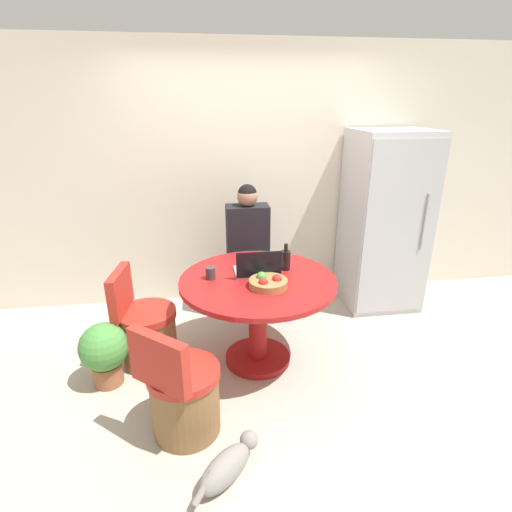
# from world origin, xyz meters

# --- Properties ---
(ground_plane) EXTENTS (12.00, 12.00, 0.00)m
(ground_plane) POSITION_xyz_m (0.00, 0.00, 0.00)
(ground_plane) COLOR #B2A899
(wall_back) EXTENTS (7.00, 0.06, 2.60)m
(wall_back) POSITION_xyz_m (0.00, 1.48, 1.30)
(wall_back) COLOR beige
(wall_back) RESTS_ON ground_plane
(refrigerator) EXTENTS (0.74, 0.71, 1.80)m
(refrigerator) POSITION_xyz_m (1.35, 1.09, 0.90)
(refrigerator) COLOR silver
(refrigerator) RESTS_ON ground_plane
(dining_table) EXTENTS (1.23, 1.23, 0.76)m
(dining_table) POSITION_xyz_m (-0.09, 0.21, 0.56)
(dining_table) COLOR maroon
(dining_table) RESTS_ON ground_plane
(chair_near_left_corner) EXTENTS (0.54, 0.54, 0.83)m
(chair_near_left_corner) POSITION_xyz_m (-0.68, -0.49, 0.28)
(chair_near_left_corner) COLOR brown
(chair_near_left_corner) RESTS_ON ground_plane
(chair_left_side) EXTENTS (0.48, 0.47, 0.83)m
(chair_left_side) POSITION_xyz_m (-0.99, 0.32, 0.28)
(chair_left_side) COLOR brown
(chair_left_side) RESTS_ON ground_plane
(person_seated) EXTENTS (0.40, 0.37, 1.34)m
(person_seated) POSITION_xyz_m (-0.07, 1.05, 0.73)
(person_seated) COLOR #2D2D38
(person_seated) RESTS_ON ground_plane
(laptop) EXTENTS (0.35, 0.26, 0.22)m
(laptop) POSITION_xyz_m (-0.08, 0.29, 0.80)
(laptop) COLOR #B7B7BC
(laptop) RESTS_ON dining_table
(fruit_bowl) EXTENTS (0.29, 0.29, 0.10)m
(fruit_bowl) POSITION_xyz_m (-0.03, 0.06, 0.79)
(fruit_bowl) COLOR olive
(fruit_bowl) RESTS_ON dining_table
(coffee_cup) EXTENTS (0.08, 0.08, 0.10)m
(coffee_cup) POSITION_xyz_m (-0.45, 0.26, 0.80)
(coffee_cup) COLOR #383333
(coffee_cup) RESTS_ON dining_table
(bottle) EXTENTS (0.08, 0.08, 0.22)m
(bottle) POSITION_xyz_m (0.16, 0.35, 0.84)
(bottle) COLOR black
(bottle) RESTS_ON dining_table
(cat) EXTENTS (0.41, 0.40, 0.19)m
(cat) POSITION_xyz_m (-0.43, -0.89, 0.10)
(cat) COLOR gray
(cat) RESTS_ON ground_plane
(potted_plant) EXTENTS (0.37, 0.37, 0.51)m
(potted_plant) POSITION_xyz_m (-1.27, 0.09, 0.29)
(potted_plant) COLOR #935638
(potted_plant) RESTS_ON ground_plane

